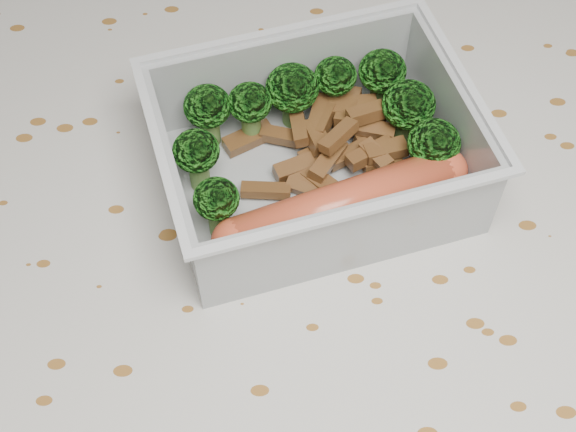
{
  "coord_description": "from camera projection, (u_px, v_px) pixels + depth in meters",
  "views": [
    {
      "loc": [
        0.0,
        -0.24,
        1.12
      ],
      "look_at": [
        0.01,
        -0.01,
        0.78
      ],
      "focal_mm": 50.0,
      "sensor_mm": 36.0,
      "label": 1
    }
  ],
  "objects": [
    {
      "name": "meat_pile",
      "position": [
        333.0,
        143.0,
        0.45
      ],
      "size": [
        0.1,
        0.07,
        0.03
      ],
      "color": "brown",
      "rests_on": "lunch_container"
    },
    {
      "name": "lunch_container",
      "position": [
        315.0,
        159.0,
        0.43
      ],
      "size": [
        0.2,
        0.17,
        0.06
      ],
      "color": "silver",
      "rests_on": "tablecloth"
    },
    {
      "name": "sausage",
      "position": [
        343.0,
        205.0,
        0.41
      ],
      "size": [
        0.14,
        0.07,
        0.03
      ],
      "color": "#CC4C2D",
      "rests_on": "lunch_container"
    },
    {
      "name": "tablecloth",
      "position": [
        273.0,
        264.0,
        0.47
      ],
      "size": [
        1.46,
        0.96,
        0.19
      ],
      "color": "silver",
      "rests_on": "dining_table"
    },
    {
      "name": "broccoli_florets",
      "position": [
        314.0,
        115.0,
        0.44
      ],
      "size": [
        0.15,
        0.11,
        0.04
      ],
      "color": "#608C3F",
      "rests_on": "lunch_container"
    },
    {
      "name": "dining_table",
      "position": [
        274.0,
        305.0,
        0.51
      ],
      "size": [
        1.4,
        0.9,
        0.75
      ],
      "color": "brown",
      "rests_on": "ground"
    }
  ]
}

